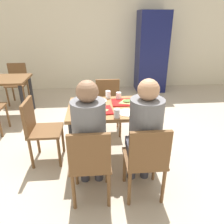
{
  "coord_description": "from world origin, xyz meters",
  "views": [
    {
      "loc": [
        -0.2,
        -2.4,
        1.75
      ],
      "look_at": [
        0.0,
        0.0,
        0.66
      ],
      "focal_mm": 33.94,
      "sensor_mm": 36.0,
      "label": 1
    }
  ],
  "objects_px": {
    "chair_left_end": "(38,127)",
    "person_in_brown_jacket": "(145,129)",
    "chair_near_left": "(90,161)",
    "chair_near_right": "(146,158)",
    "paper_plate_center": "(98,101)",
    "tray_red_far": "(126,102)",
    "plastic_cup_c": "(77,102)",
    "person_in_red": "(89,131)",
    "soda_can": "(149,100)",
    "foil_bundle": "(74,105)",
    "condiment_bottle": "(84,96)",
    "pizza_slice_a": "(98,110)",
    "main_table": "(112,115)",
    "plastic_cup_b": "(117,113)",
    "background_chair_far": "(17,80)",
    "drink_fridge": "(151,53)",
    "background_table": "(3,85)",
    "plastic_cup_d": "(119,96)",
    "tray_red_near": "(97,111)",
    "plastic_cup_a": "(108,94)",
    "paper_plate_near_edge": "(127,113)",
    "chair_far_side": "(108,102)",
    "pizza_slice_b": "(128,101)"
  },
  "relations": [
    {
      "from": "chair_left_end",
      "to": "person_in_brown_jacket",
      "type": "xyz_separation_m",
      "value": [
        1.2,
        -0.61,
        0.25
      ]
    },
    {
      "from": "chair_near_left",
      "to": "chair_left_end",
      "type": "distance_m",
      "value": 1.0
    },
    {
      "from": "chair_near_right",
      "to": "paper_plate_center",
      "type": "xyz_separation_m",
      "value": [
        -0.43,
        0.95,
        0.24
      ]
    },
    {
      "from": "tray_red_far",
      "to": "plastic_cup_c",
      "type": "xyz_separation_m",
      "value": [
        -0.62,
        -0.06,
        0.04
      ]
    },
    {
      "from": "person_in_red",
      "to": "tray_red_far",
      "type": "relative_size",
      "value": 3.5
    },
    {
      "from": "soda_can",
      "to": "foil_bundle",
      "type": "distance_m",
      "value": 0.92
    },
    {
      "from": "condiment_bottle",
      "to": "pizza_slice_a",
      "type": "bearing_deg",
      "value": -63.24
    },
    {
      "from": "main_table",
      "to": "plastic_cup_b",
      "type": "bearing_deg",
      "value": -85.05
    },
    {
      "from": "background_chair_far",
      "to": "drink_fridge",
      "type": "bearing_deg",
      "value": 11.61
    },
    {
      "from": "background_table",
      "to": "background_chair_far",
      "type": "xyz_separation_m",
      "value": [
        -0.0,
        0.73,
        -0.12
      ]
    },
    {
      "from": "pizza_slice_a",
      "to": "plastic_cup_d",
      "type": "relative_size",
      "value": 2.2
    },
    {
      "from": "chair_near_right",
      "to": "tray_red_far",
      "type": "xyz_separation_m",
      "value": [
        -0.08,
        0.86,
        0.25
      ]
    },
    {
      "from": "chair_near_left",
      "to": "chair_left_end",
      "type": "relative_size",
      "value": 1.0
    },
    {
      "from": "soda_can",
      "to": "foil_bundle",
      "type": "relative_size",
      "value": 1.22
    },
    {
      "from": "person_in_red",
      "to": "tray_red_near",
      "type": "bearing_deg",
      "value": 80.45
    },
    {
      "from": "plastic_cup_a",
      "to": "plastic_cup_c",
      "type": "bearing_deg",
      "value": -147.63
    },
    {
      "from": "plastic_cup_c",
      "to": "plastic_cup_b",
      "type": "bearing_deg",
      "value": -38.62
    },
    {
      "from": "paper_plate_near_edge",
      "to": "condiment_bottle",
      "type": "distance_m",
      "value": 0.66
    },
    {
      "from": "chair_far_side",
      "to": "plastic_cup_c",
      "type": "bearing_deg",
      "value": -121.89
    },
    {
      "from": "pizza_slice_a",
      "to": "plastic_cup_a",
      "type": "distance_m",
      "value": 0.49
    },
    {
      "from": "tray_red_far",
      "to": "condiment_bottle",
      "type": "height_order",
      "value": "condiment_bottle"
    },
    {
      "from": "chair_near_right",
      "to": "paper_plate_near_edge",
      "type": "xyz_separation_m",
      "value": [
        -0.11,
        0.55,
        0.24
      ]
    },
    {
      "from": "person_in_red",
      "to": "pizza_slice_b",
      "type": "xyz_separation_m",
      "value": [
        0.49,
        0.72,
        0.02
      ]
    },
    {
      "from": "pizza_slice_a",
      "to": "condiment_bottle",
      "type": "distance_m",
      "value": 0.41
    },
    {
      "from": "plastic_cup_b",
      "to": "plastic_cup_c",
      "type": "bearing_deg",
      "value": 141.38
    },
    {
      "from": "tray_red_near",
      "to": "plastic_cup_c",
      "type": "xyz_separation_m",
      "value": [
        -0.24,
        0.18,
        0.04
      ]
    },
    {
      "from": "paper_plate_center",
      "to": "paper_plate_near_edge",
      "type": "bearing_deg",
      "value": -51.23
    },
    {
      "from": "person_in_brown_jacket",
      "to": "chair_near_left",
      "type": "bearing_deg",
      "value": -165.5
    },
    {
      "from": "plastic_cup_c",
      "to": "plastic_cup_d",
      "type": "distance_m",
      "value": 0.57
    },
    {
      "from": "plastic_cup_c",
      "to": "plastic_cup_a",
      "type": "bearing_deg",
      "value": 32.37
    },
    {
      "from": "person_in_red",
      "to": "background_chair_far",
      "type": "bearing_deg",
      "value": 119.56
    },
    {
      "from": "chair_near_right",
      "to": "paper_plate_center",
      "type": "distance_m",
      "value": 1.08
    },
    {
      "from": "paper_plate_near_edge",
      "to": "condiment_bottle",
      "type": "height_order",
      "value": "condiment_bottle"
    },
    {
      "from": "chair_near_right",
      "to": "plastic_cup_b",
      "type": "height_order",
      "value": "chair_near_right"
    },
    {
      "from": "paper_plate_near_edge",
      "to": "background_table",
      "type": "relative_size",
      "value": 0.24
    },
    {
      "from": "soda_can",
      "to": "tray_red_near",
      "type": "bearing_deg",
      "value": -167.24
    },
    {
      "from": "tray_red_near",
      "to": "drink_fridge",
      "type": "height_order",
      "value": "drink_fridge"
    },
    {
      "from": "chair_near_left",
      "to": "plastic_cup_d",
      "type": "distance_m",
      "value": 1.1
    },
    {
      "from": "soda_can",
      "to": "plastic_cup_b",
      "type": "bearing_deg",
      "value": -142.62
    },
    {
      "from": "soda_can",
      "to": "tray_red_far",
      "type": "bearing_deg",
      "value": 161.24
    },
    {
      "from": "chair_left_end",
      "to": "soda_can",
      "type": "distance_m",
      "value": 1.42
    },
    {
      "from": "tray_red_far",
      "to": "drink_fridge",
      "type": "relative_size",
      "value": 0.19
    },
    {
      "from": "paper_plate_center",
      "to": "drink_fridge",
      "type": "bearing_deg",
      "value": 62.54
    },
    {
      "from": "condiment_bottle",
      "to": "background_chair_far",
      "type": "distance_m",
      "value": 2.54
    },
    {
      "from": "tray_red_far",
      "to": "background_table",
      "type": "relative_size",
      "value": 0.4
    },
    {
      "from": "chair_near_right",
      "to": "chair_near_left",
      "type": "bearing_deg",
      "value": 180.0
    },
    {
      "from": "paper_plate_center",
      "to": "condiment_bottle",
      "type": "height_order",
      "value": "condiment_bottle"
    },
    {
      "from": "chair_left_end",
      "to": "condiment_bottle",
      "type": "height_order",
      "value": "condiment_bottle"
    },
    {
      "from": "chair_left_end",
      "to": "paper_plate_near_edge",
      "type": "relative_size",
      "value": 3.86
    },
    {
      "from": "plastic_cup_c",
      "to": "tray_red_near",
      "type": "bearing_deg",
      "value": -37.04
    }
  ]
}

